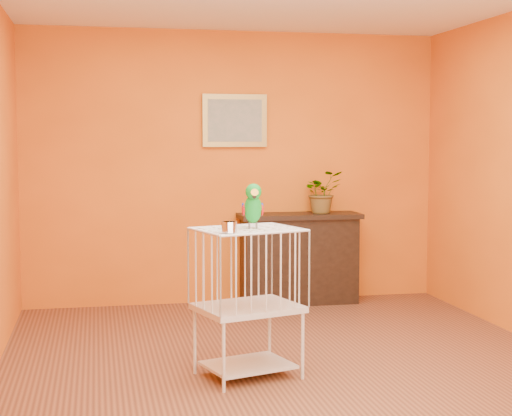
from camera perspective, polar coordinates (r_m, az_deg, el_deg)
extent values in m
plane|color=brown|center=(5.56, 2.55, -11.40)|extent=(4.50, 4.50, 0.00)
plane|color=orange|center=(7.54, -1.59, 2.95)|extent=(4.00, 0.00, 4.00)
plane|color=orange|center=(3.21, 12.50, 0.10)|extent=(4.00, 0.00, 4.00)
cube|color=black|center=(7.55, 3.15, -3.84)|extent=(1.09, 0.36, 0.82)
cube|color=black|center=(7.50, 3.17, -0.58)|extent=(1.17, 0.42, 0.05)
cube|color=black|center=(7.40, 3.47, -4.03)|extent=(0.76, 0.02, 0.41)
cube|color=#4E1619|center=(7.47, 1.55, -4.64)|extent=(0.05, 0.16, 0.25)
cube|color=#2C4D26|center=(7.49, 2.09, -4.62)|extent=(0.05, 0.16, 0.25)
cube|color=#4E1619|center=(7.51, 2.70, -4.60)|extent=(0.05, 0.16, 0.25)
cube|color=#2C4D26|center=(7.53, 3.37, -4.57)|extent=(0.05, 0.16, 0.25)
cube|color=#4E1619|center=(7.55, 4.04, -4.55)|extent=(0.05, 0.16, 0.25)
imported|color=#26722D|center=(7.56, 4.80, 0.84)|extent=(0.44, 0.47, 0.32)
cube|color=olive|center=(7.51, -1.56, 6.37)|extent=(0.62, 0.03, 0.50)
cube|color=gray|center=(7.49, -1.54, 6.38)|extent=(0.52, 0.01, 0.40)
cube|color=silver|center=(5.30, -0.58, -11.33)|extent=(0.64, 0.56, 0.02)
cube|color=silver|center=(5.20, -0.59, -7.27)|extent=(0.75, 0.66, 0.04)
cube|color=silver|center=(5.12, -0.59, -1.56)|extent=(0.75, 0.66, 0.01)
cylinder|color=silver|center=(4.95, -2.37, -10.81)|extent=(0.02, 0.02, 0.44)
cylinder|color=silver|center=(5.21, 3.41, -9.98)|extent=(0.02, 0.02, 0.44)
cylinder|color=silver|center=(5.33, -4.49, -9.65)|extent=(0.02, 0.02, 0.44)
cylinder|color=silver|center=(5.58, 0.99, -8.97)|extent=(0.02, 0.02, 0.44)
cylinder|color=silver|center=(4.86, -1.96, -1.39)|extent=(0.10, 0.10, 0.07)
cylinder|color=#59544C|center=(5.11, -0.49, -1.31)|extent=(0.01, 0.01, 0.04)
cylinder|color=#59544C|center=(5.12, 0.04, -1.30)|extent=(0.01, 0.01, 0.04)
ellipsoid|color=#0F9224|center=(5.11, -0.22, -0.05)|extent=(0.13, 0.18, 0.21)
ellipsoid|color=#0F9224|center=(5.06, -0.18, 1.20)|extent=(0.11, 0.12, 0.10)
cone|color=orange|center=(5.01, -0.13, 1.03)|extent=(0.06, 0.07, 0.07)
cone|color=black|center=(5.03, -0.14, 0.83)|extent=(0.03, 0.03, 0.03)
sphere|color=black|center=(5.04, -0.57, 1.31)|extent=(0.02, 0.02, 0.02)
sphere|color=black|center=(5.05, 0.25, 1.32)|extent=(0.02, 0.02, 0.02)
ellipsoid|color=#A50C0C|center=(5.11, -0.89, -0.16)|extent=(0.03, 0.06, 0.07)
ellipsoid|color=navy|center=(5.12, 0.42, -0.15)|extent=(0.03, 0.06, 0.07)
cone|color=#0F9224|center=(5.18, -0.30, -0.77)|extent=(0.08, 0.15, 0.12)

